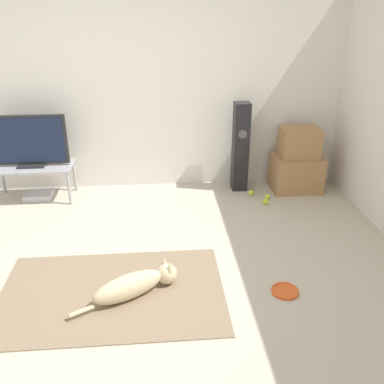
# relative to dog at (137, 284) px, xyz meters

# --- Properties ---
(ground_plane) EXTENTS (12.00, 12.00, 0.00)m
(ground_plane) POSITION_rel_dog_xyz_m (-0.06, 0.24, -0.11)
(ground_plane) COLOR #BCB29E
(wall_back) EXTENTS (8.00, 0.06, 2.55)m
(wall_back) POSITION_rel_dog_xyz_m (-0.06, 2.34, 1.16)
(wall_back) COLOR silver
(wall_back) RESTS_ON ground_plane
(area_rug) EXTENTS (1.84, 1.19, 0.01)m
(area_rug) POSITION_rel_dog_xyz_m (-0.21, 0.05, -0.11)
(area_rug) COLOR #847056
(area_rug) RESTS_ON ground_plane
(dog) EXTENTS (0.84, 0.52, 0.23)m
(dog) POSITION_rel_dog_xyz_m (0.00, 0.00, 0.00)
(dog) COLOR beige
(dog) RESTS_ON area_rug
(frisbee) EXTENTS (0.23, 0.23, 0.03)m
(frisbee) POSITION_rel_dog_xyz_m (1.22, -0.06, -0.10)
(frisbee) COLOR #DB511E
(frisbee) RESTS_ON ground_plane
(cardboard_box_lower) EXTENTS (0.60, 0.47, 0.44)m
(cardboard_box_lower) POSITION_rel_dog_xyz_m (1.94, 2.01, 0.10)
(cardboard_box_lower) COLOR #A87A4C
(cardboard_box_lower) RESTS_ON ground_plane
(cardboard_box_upper) EXTENTS (0.45, 0.35, 0.36)m
(cardboard_box_upper) POSITION_rel_dog_xyz_m (1.95, 2.02, 0.50)
(cardboard_box_upper) COLOR #A87A4C
(cardboard_box_upper) RESTS_ON cardboard_box_lower
(floor_speaker) EXTENTS (0.19, 0.19, 1.11)m
(floor_speaker) POSITION_rel_dog_xyz_m (1.23, 2.08, 0.44)
(floor_speaker) COLOR black
(floor_speaker) RESTS_ON ground_plane
(tv_stand) EXTENTS (0.93, 0.46, 0.42)m
(tv_stand) POSITION_rel_dog_xyz_m (-1.27, 2.00, 0.26)
(tv_stand) COLOR #A8A8AD
(tv_stand) RESTS_ON ground_plane
(tv) EXTENTS (0.88, 0.20, 0.61)m
(tv) POSITION_rel_dog_xyz_m (-1.27, 2.00, 0.61)
(tv) COLOR #232326
(tv) RESTS_ON tv_stand
(tennis_ball_by_boxes) EXTENTS (0.07, 0.07, 0.07)m
(tennis_ball_by_boxes) POSITION_rel_dog_xyz_m (1.52, 1.73, -0.08)
(tennis_ball_by_boxes) COLOR #C6E033
(tennis_ball_by_boxes) RESTS_ON ground_plane
(tennis_ball_near_speaker) EXTENTS (0.07, 0.07, 0.07)m
(tennis_ball_near_speaker) POSITION_rel_dog_xyz_m (1.35, 1.86, -0.08)
(tennis_ball_near_speaker) COLOR #C6E033
(tennis_ball_near_speaker) RESTS_ON ground_plane
(tennis_ball_loose_on_carpet) EXTENTS (0.07, 0.07, 0.07)m
(tennis_ball_loose_on_carpet) POSITION_rel_dog_xyz_m (1.46, 1.59, -0.08)
(tennis_ball_loose_on_carpet) COLOR #C6E033
(tennis_ball_loose_on_carpet) RESTS_ON ground_plane
(game_console) EXTENTS (0.32, 0.26, 0.07)m
(game_console) POSITION_rel_dog_xyz_m (-1.25, 2.00, -0.08)
(game_console) COLOR #B7B7BC
(game_console) RESTS_ON ground_plane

